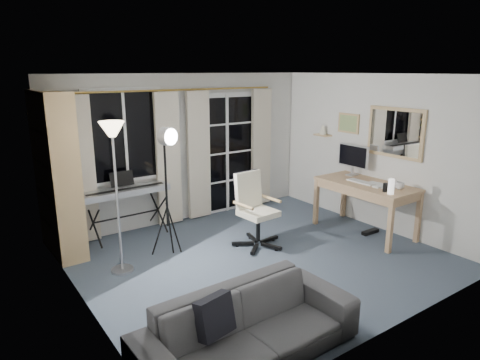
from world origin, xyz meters
The scene contains 17 objects.
floor centered at (0.00, 0.00, -0.01)m, with size 4.50×4.00×0.02m, color #3D4758.
window centered at (-1.05, 1.97, 1.50)m, with size 1.20×0.08×1.40m.
french_door centered at (0.75, 1.97, 1.03)m, with size 1.32×0.09×2.11m.
curtains centered at (-0.14, 1.88, 1.09)m, with size 3.60×0.07×2.13m.
bookshelf centered at (-2.13, 1.71, 1.04)m, with size 0.38×1.03×2.20m.
torchiere_lamp centered at (-1.65, 0.71, 1.51)m, with size 0.32×0.32×1.88m.
keyboard_piano centered at (-1.19, 1.70, 0.72)m, with size 1.31×0.65×0.94m.
studio_light centered at (-0.92, 0.81, 1.43)m, with size 0.40×0.41×1.78m.
office_chair centered at (0.21, 0.47, 0.62)m, with size 0.71×0.73×1.06m.
desk centered at (1.88, -0.17, 0.70)m, with size 0.75×1.49×0.80m.
monitor centered at (2.08, 0.28, 1.10)m, with size 0.19×0.57×0.50m.
desk_clutter centered at (1.81, -0.40, 0.62)m, with size 0.47×0.90×1.01m.
mug centered at (1.98, -0.67, 0.86)m, with size 0.13×0.10×0.13m, color silver.
wall_mirror centered at (2.22, -0.35, 1.55)m, with size 0.04×0.94×0.74m.
framed_print centered at (2.23, 0.55, 1.60)m, with size 0.03×0.42×0.32m.
wall_shelf centered at (2.16, 1.05, 1.41)m, with size 0.16×0.30×0.18m.
sofa centered at (-1.34, -1.55, 0.39)m, with size 2.02×0.64×0.79m.
Camera 1 is at (-3.27, -4.17, 2.46)m, focal length 32.00 mm.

